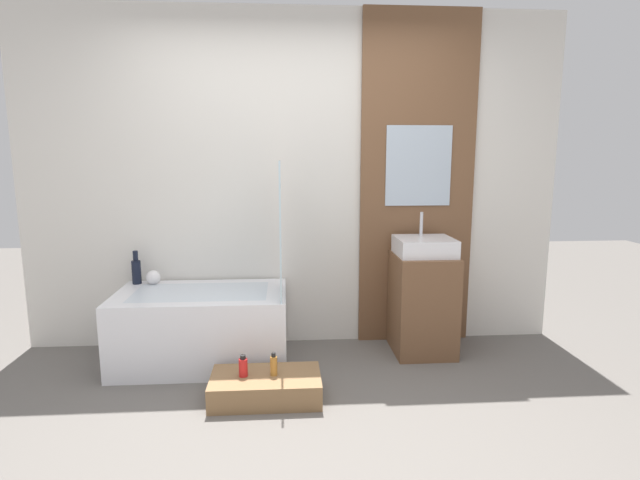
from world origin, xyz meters
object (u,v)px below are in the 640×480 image
object	(u,v)px
vase_tall_dark	(136,270)
vase_round_light	(153,277)
bottle_soap_primary	(243,367)
wooden_step_bench	(266,387)
sink	(424,246)
bathtub	(202,327)
bottle_soap_secondary	(274,365)

from	to	relation	value
vase_tall_dark	vase_round_light	bearing A→B (deg)	-8.22
vase_tall_dark	bottle_soap_primary	world-z (taller)	vase_tall_dark
wooden_step_bench	sink	distance (m)	1.56
sink	bathtub	bearing A→B (deg)	-176.87
wooden_step_bench	vase_round_light	xyz separation A→B (m)	(-0.88, 0.85, 0.51)
vase_round_light	bottle_soap_primary	size ratio (longest dim) A/B	0.77
vase_round_light	bottle_soap_secondary	distance (m)	1.31
bathtub	bottle_soap_secondary	world-z (taller)	bathtub
wooden_step_bench	vase_tall_dark	size ratio (longest dim) A/B	2.67
bathtub	sink	xyz separation A→B (m)	(1.66, 0.09, 0.56)
bathtub	bottle_soap_secondary	xyz separation A→B (m)	(0.53, -0.60, -0.05)
sink	bottle_soap_secondary	xyz separation A→B (m)	(-1.13, -0.69, -0.61)
sink	vase_round_light	bearing A→B (deg)	175.50
sink	bottle_soap_secondary	distance (m)	1.46
bottle_soap_primary	wooden_step_bench	bearing A→B (deg)	0.00
vase_tall_dark	vase_round_light	distance (m)	0.14
vase_tall_dark	vase_round_light	world-z (taller)	vase_tall_dark
wooden_step_bench	sink	size ratio (longest dim) A/B	1.62
bottle_soap_primary	bathtub	bearing A→B (deg)	119.64
sink	bottle_soap_primary	size ratio (longest dim) A/B	3.09
vase_round_light	sink	bearing A→B (deg)	-4.50
sink	bottle_soap_primary	bearing A→B (deg)	-152.19
sink	bottle_soap_secondary	size ratio (longest dim) A/B	2.87
wooden_step_bench	bottle_soap_primary	size ratio (longest dim) A/B	5.00
vase_round_light	wooden_step_bench	bearing A→B (deg)	-44.27
bathtub	bottle_soap_primary	bearing A→B (deg)	-60.36
bottle_soap_primary	vase_round_light	bearing A→B (deg)	130.89
bottle_soap_primary	sink	bearing A→B (deg)	27.81
bathtub	bottle_soap_secondary	bearing A→B (deg)	-48.61
wooden_step_bench	vase_tall_dark	bearing A→B (deg)	139.03
wooden_step_bench	vase_tall_dark	world-z (taller)	vase_tall_dark
bottle_soap_primary	bottle_soap_secondary	size ratio (longest dim) A/B	0.93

